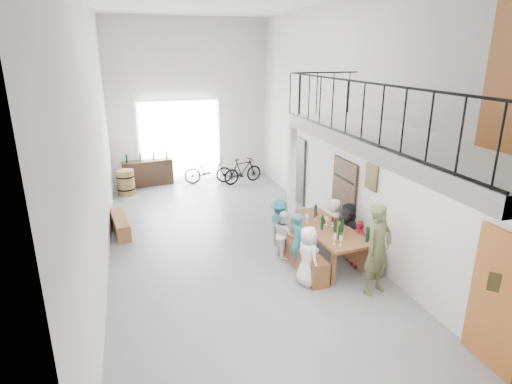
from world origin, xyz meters
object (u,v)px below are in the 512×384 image
object	(u,v)px
bench_inner	(299,253)
bicycle_near	(208,171)
oak_barrel	(126,182)
host_standing	(378,249)
tasting_table	(325,230)
serving_counter	(148,173)
side_bench	(120,225)

from	to	relation	value
bench_inner	bicycle_near	bearing A→B (deg)	95.58
bench_inner	bicycle_near	distance (m)	6.53
oak_barrel	host_standing	bearing A→B (deg)	-58.84
tasting_table	serving_counter	size ratio (longest dim) A/B	1.46
bench_inner	side_bench	xyz separation A→B (m)	(-3.72, 2.90, -0.04)
side_bench	host_standing	size ratio (longest dim) A/B	0.84
bench_inner	oak_barrel	world-z (taller)	oak_barrel
oak_barrel	host_standing	distance (m)	8.71
tasting_table	side_bench	size ratio (longest dim) A/B	1.61
oak_barrel	bicycle_near	world-z (taller)	bicycle_near
tasting_table	bicycle_near	distance (m)	6.60
tasting_table	host_standing	xyz separation A→B (m)	(0.36, -1.48, 0.18)
bench_inner	serving_counter	world-z (taller)	serving_counter
bench_inner	bicycle_near	size ratio (longest dim) A/B	1.33
host_standing	bench_inner	bearing A→B (deg)	103.46
oak_barrel	bicycle_near	xyz separation A→B (m)	(2.76, 0.49, 0.03)
tasting_table	oak_barrel	distance (m)	7.27
tasting_table	bicycle_near	bearing A→B (deg)	96.64
side_bench	oak_barrel	distance (m)	3.10
oak_barrel	bicycle_near	distance (m)	2.81
bench_inner	serving_counter	size ratio (longest dim) A/B	1.35
side_bench	tasting_table	bearing A→B (deg)	-33.59
bench_inner	side_bench	distance (m)	4.71
tasting_table	bicycle_near	xyz separation A→B (m)	(-1.38, 6.45, -0.27)
bench_inner	oak_barrel	bearing A→B (deg)	119.35
host_standing	bicycle_near	size ratio (longest dim) A/B	1.07
bench_inner	side_bench	size ratio (longest dim) A/B	1.48
oak_barrel	host_standing	size ratio (longest dim) A/B	0.46
bench_inner	side_bench	world-z (taller)	bench_inner
serving_counter	bench_inner	bearing A→B (deg)	-76.58
tasting_table	side_bench	bearing A→B (deg)	140.98
oak_barrel	serving_counter	size ratio (longest dim) A/B	0.50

